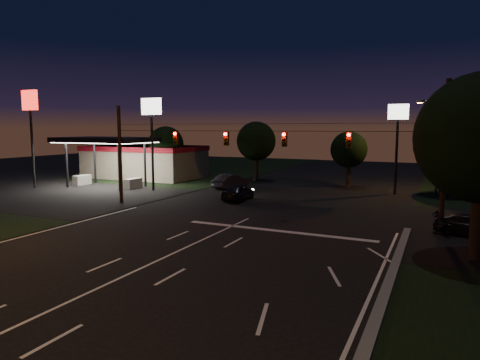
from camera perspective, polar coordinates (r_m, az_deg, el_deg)
The scene contains 18 objects.
ground at distance 18.24m, azimuth -17.71°, elevation -13.28°, with size 140.00×140.00×0.00m, color black.
cross_street_left at distance 43.12m, azimuth -22.71°, elevation -1.87°, with size 20.00×16.00×0.02m, color black.
stop_bar at distance 26.23m, azimuth 4.91°, elevation -6.75°, with size 12.00×0.50×0.01m, color silver.
utility_pole_right at distance 28.10m, azimuth 25.13°, elevation -6.48°, with size 0.30×0.30×9.00m, color black.
utility_pole_left at distance 36.86m, azimuth -15.50°, elevation -3.00°, with size 0.28×0.28×8.00m, color black.
signal_span at distance 29.83m, azimuth 1.92°, elevation 5.59°, with size 24.00×0.40×1.56m.
gas_station at distance 54.61m, azimuth -12.89°, elevation 2.75°, with size 14.20×16.10×5.25m.
pole_sign_left_near at distance 43.04m, azimuth -11.70°, elevation 7.83°, with size 2.20×0.30×9.10m.
pole_sign_left_far at distance 48.57m, azimuth -26.16°, elevation 7.90°, with size 2.00×0.30×10.00m.
pole_sign_right at distance 42.58m, azimuth 20.27°, elevation 6.56°, with size 1.80×0.30×8.40m.
street_light_right_far at distance 44.42m, azimuth 24.63°, elevation 5.07°, with size 2.20×0.35×9.00m.
tree_far_a at distance 51.98m, azimuth -9.76°, elevation 4.69°, with size 4.20×4.20×6.42m.
tree_far_b at distance 50.61m, azimuth 2.25°, elevation 5.13°, with size 4.60×4.60×6.98m.
tree_far_c at distance 46.42m, azimuth 14.35°, elevation 3.88°, with size 3.80×3.80×5.86m.
tree_far_d at distance 43.56m, azimuth 25.62°, elevation 4.45°, with size 4.80×4.80×7.30m.
car_oncoming_a at distance 36.89m, azimuth -0.25°, elevation -1.61°, with size 1.70×4.22×1.44m, color black.
car_oncoming_b at distance 44.23m, azimuth -1.28°, elevation -0.16°, with size 1.55×4.46×1.47m, color black.
car_cross at distance 28.04m, azimuth 28.78°, elevation -5.40°, with size 1.76×4.32×1.25m, color black.
Camera 1 is at (11.84, -12.41, 6.20)m, focal length 32.00 mm.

